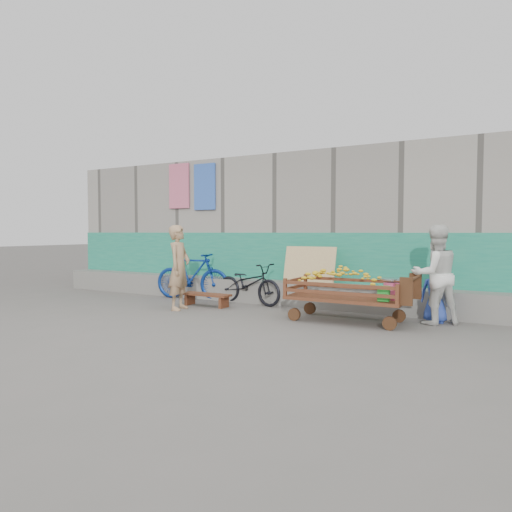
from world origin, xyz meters
The scene contains 9 objects.
ground centered at (0.00, 0.00, 0.00)m, with size 80.00×80.00×0.00m, color #5C5A55.
building_wall centered at (0.00, 4.05, 1.47)m, with size 12.00×3.50×3.00m.
banana_cart centered at (1.28, 1.28, 0.57)m, with size 1.97×0.90×0.84m.
bench centered at (-1.48, 1.44, 0.18)m, with size 0.98×0.29×0.25m.
vendor_man centered at (-1.71, 0.90, 0.77)m, with size 0.56×0.37×1.54m, color tan.
woman centered at (2.56, 1.75, 0.76)m, with size 0.74×0.58×1.52m, color silver.
child centered at (2.56, 1.86, 0.47)m, with size 0.46×0.30×0.94m, color #324EBB.
bicycle_dark centered at (-0.90, 2.05, 0.40)m, with size 0.54×1.54×0.81m, color black.
bicycle_blue centered at (-2.27, 2.05, 0.51)m, with size 0.48×1.69×1.01m, color navy.
Camera 1 is at (3.50, -5.67, 1.41)m, focal length 32.00 mm.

